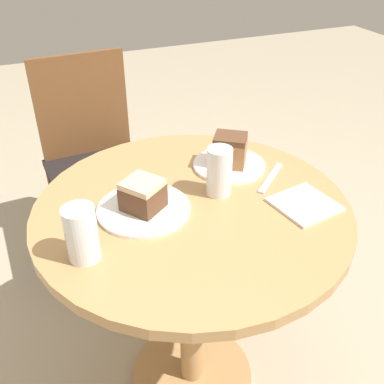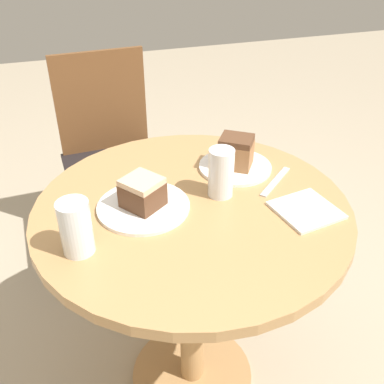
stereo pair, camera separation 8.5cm
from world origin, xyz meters
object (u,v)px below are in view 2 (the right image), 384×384
Objects in this scene: plate_near at (235,167)px; cake_slice_far at (142,192)px; glass_water at (76,230)px; chair at (112,157)px; cake_slice_near at (236,152)px; glass_lemonade at (221,175)px; plate_far at (143,207)px.

cake_slice_far reaches higher than plate_near.
glass_water is at bearing -153.48° from plate_near.
chair is 0.86m from cake_slice_far.
cake_slice_near is 0.94× the size of glass_water.
cake_slice_near is 0.33m from cake_slice_far.
cake_slice_near reaches higher than plate_near.
cake_slice_far is (-0.31, -0.12, 0.04)m from plate_near.
glass_water reaches higher than cake_slice_near.
cake_slice_far is at bearing -179.52° from glass_lemonade.
plate_near is at bearing 21.42° from plate_far.
cake_slice_far is (-0.02, -0.80, 0.32)m from chair.
glass_lemonade reaches higher than plate_far.
plate_near is 0.16m from glass_lemonade.
glass_lemonade is at bearing 17.40° from glass_water.
cake_slice_near is 0.15m from glass_lemonade.
chair is 1.00m from glass_water.
glass_lemonade is at bearing -79.31° from chair.
plate_near is 0.05m from cake_slice_near.
chair reaches higher than glass_water.
plate_near is 1.70× the size of cake_slice_far.
plate_far is 0.04m from cake_slice_far.
chair is 0.85m from plate_far.
plate_near is (0.29, -0.68, 0.27)m from chair.
plate_far is 1.90× the size of cake_slice_far.
plate_far is at bearing 172.87° from cake_slice_far.
glass_lemonade reaches higher than cake_slice_far.
cake_slice_near is at bearing -70.21° from chair.
glass_water is at bearing -153.48° from cake_slice_near.
chair is at bearing 88.66° from plate_far.
chair reaches higher than plate_far.
glass_water is (-0.39, -0.12, -0.00)m from glass_lemonade.
cake_slice_far is 0.96× the size of glass_water.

